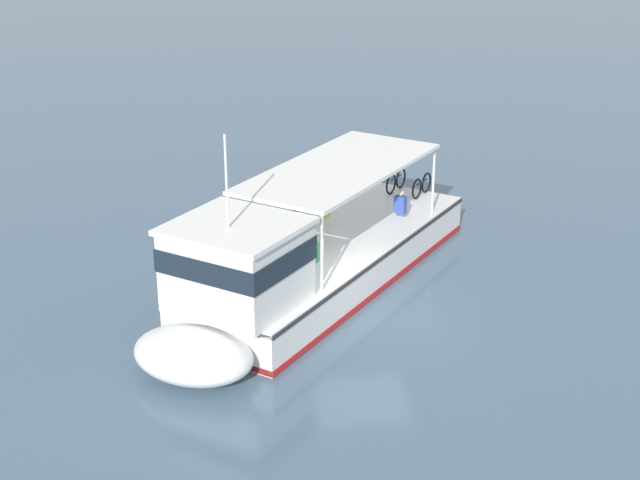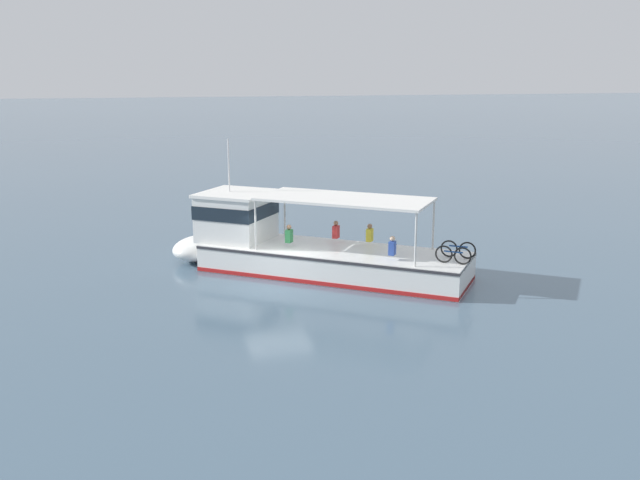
# 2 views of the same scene
# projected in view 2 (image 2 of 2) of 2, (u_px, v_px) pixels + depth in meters

# --- Properties ---
(ground_plane) EXTENTS (400.00, 400.00, 0.00)m
(ground_plane) POSITION_uv_depth(u_px,v_px,m) (278.00, 283.00, 27.65)
(ground_plane) COLOR slate
(ferry_main) EXTENTS (12.01, 10.12, 5.32)m
(ferry_main) POSITION_uv_depth(u_px,v_px,m) (297.00, 247.00, 29.09)
(ferry_main) COLOR white
(ferry_main) RESTS_ON ground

